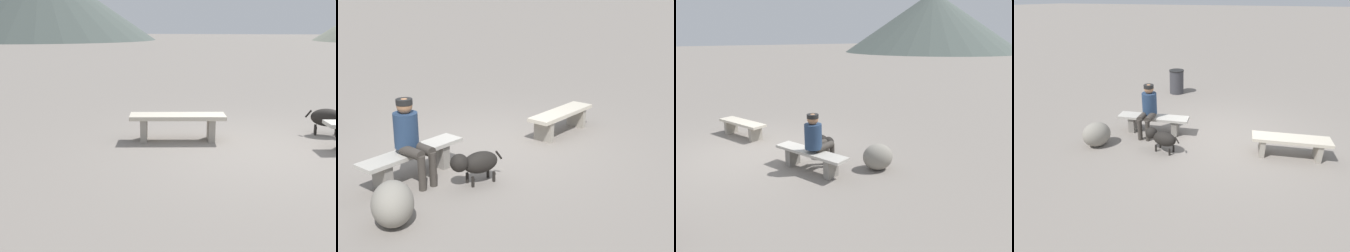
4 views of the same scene
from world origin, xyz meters
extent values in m
cube|color=gray|center=(0.00, 0.00, -0.03)|extent=(210.00, 210.00, 0.06)
cube|color=gray|center=(-2.05, 0.19, 0.19)|extent=(0.18, 0.39, 0.38)
cube|color=gray|center=(-0.93, 0.41, 0.19)|extent=(0.18, 0.39, 0.38)
cube|color=beige|center=(-1.49, 0.30, 0.41)|extent=(1.65, 0.73, 0.07)
cube|color=gray|center=(1.20, 0.25, 0.19)|extent=(0.20, 0.33, 0.38)
cube|color=gray|center=(2.27, 0.45, 0.19)|extent=(0.20, 0.33, 0.38)
cube|color=#B2ADA3|center=(1.73, 0.35, 0.41)|extent=(1.79, 0.71, 0.06)
cylinder|color=navy|center=(1.82, 0.37, 0.77)|extent=(0.36, 0.36, 0.52)
sphere|color=#A3704C|center=(1.82, 0.37, 1.13)|extent=(0.23, 0.23, 0.23)
cylinder|color=black|center=(1.82, 0.37, 1.20)|extent=(0.24, 0.24, 0.08)
cylinder|color=#38332D|center=(1.88, 0.60, 0.52)|extent=(0.21, 0.47, 0.15)
cylinder|color=#38332D|center=(1.85, 0.83, 0.26)|extent=(0.11, 0.11, 0.52)
cylinder|color=#38332D|center=(1.69, 0.58, 0.52)|extent=(0.21, 0.47, 0.15)
cylinder|color=#38332D|center=(1.66, 0.80, 0.26)|extent=(0.11, 0.11, 0.52)
ellipsoid|color=black|center=(1.06, 1.13, 0.32)|extent=(0.59, 0.38, 0.32)
sphere|color=black|center=(1.39, 1.09, 0.38)|extent=(0.26, 0.26, 0.26)
cylinder|color=black|center=(1.24, 1.20, 0.08)|extent=(0.04, 0.04, 0.16)
cylinder|color=black|center=(1.22, 1.03, 0.08)|extent=(0.04, 0.04, 0.16)
cylinder|color=black|center=(0.89, 1.24, 0.08)|extent=(0.04, 0.04, 0.16)
cylinder|color=black|center=(0.87, 1.07, 0.08)|extent=(0.04, 0.04, 0.16)
cylinder|color=black|center=(0.74, 1.17, 0.36)|extent=(0.12, 0.05, 0.15)
cylinder|color=#38383D|center=(2.49, -2.82, 0.40)|extent=(0.48, 0.48, 0.79)
cylinder|color=black|center=(2.49, -2.82, 0.81)|extent=(0.51, 0.51, 0.03)
ellipsoid|color=gray|center=(2.61, 1.46, 0.28)|extent=(0.77, 0.81, 0.56)
camera|label=1|loc=(-0.41, -6.31, 1.88)|focal=43.63mm
camera|label=2|loc=(4.79, 6.23, 2.88)|focal=49.96mm
camera|label=3|loc=(6.87, -3.24, 2.72)|focal=33.99mm
camera|label=4|loc=(-1.42, 6.10, 3.15)|focal=30.55mm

